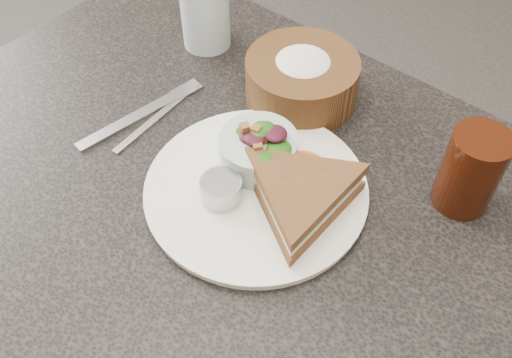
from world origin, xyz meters
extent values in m
cube|color=black|center=(0.00, 0.00, 0.38)|extent=(1.00, 0.70, 0.75)
cylinder|color=white|center=(0.04, 0.00, 0.76)|extent=(0.29, 0.29, 0.01)
cylinder|color=#9D9EA4|center=(0.01, -0.04, 0.78)|extent=(0.07, 0.07, 0.03)
cone|color=#F06009|center=(0.06, 0.07, 0.78)|extent=(0.08, 0.08, 0.03)
cube|color=#A4A8AF|center=(-0.19, 0.00, 0.75)|extent=(0.05, 0.19, 0.01)
cube|color=#ACACAC|center=(-0.17, 0.02, 0.75)|extent=(0.02, 0.17, 0.00)
cylinder|color=silver|center=(-0.24, 0.21, 0.81)|extent=(0.10, 0.10, 0.12)
camera|label=1|loc=(0.34, -0.36, 1.35)|focal=40.00mm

